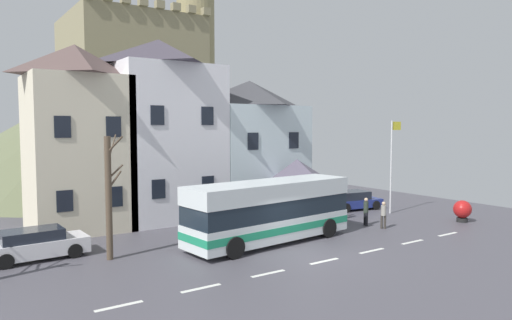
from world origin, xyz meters
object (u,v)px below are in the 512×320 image
(flagpole, at_px, (392,159))
(townhouse_01, at_px, (160,129))
(parked_car_01, at_px, (36,244))
(harbour_buoy, at_px, (462,210))
(pedestrian_01, at_px, (366,211))
(townhouse_00, at_px, (77,138))
(transit_bus, at_px, (270,212))
(pedestrian_02, at_px, (383,213))
(bus_shelter, at_px, (297,170))
(pedestrian_03, at_px, (343,206))
(pedestrian_00, at_px, (317,210))
(parked_car_00, at_px, (352,200))
(public_bench, at_px, (249,208))
(hilltop_castle, at_px, (132,118))
(bare_tree_00, at_px, (109,196))
(townhouse_02, at_px, (250,145))

(flagpole, bearing_deg, townhouse_01, 149.67)
(parked_car_01, xyz_separation_m, flagpole, (21.68, -1.58, 2.99))
(harbour_buoy, bearing_deg, pedestrian_01, 154.68)
(townhouse_00, height_order, transit_bus, townhouse_00)
(townhouse_01, bearing_deg, parked_car_01, -143.80)
(townhouse_01, relative_size, pedestrian_02, 7.28)
(bus_shelter, height_order, pedestrian_03, bus_shelter)
(parked_car_01, height_order, pedestrian_00, pedestrian_00)
(parked_car_00, height_order, parked_car_01, parked_car_01)
(transit_bus, distance_m, public_bench, 7.31)
(transit_bus, height_order, pedestrian_01, transit_bus)
(hilltop_castle, xyz_separation_m, flagpole, (7.84, -28.49, -3.06))
(parked_car_01, height_order, harbour_buoy, parked_car_01)
(pedestrian_03, xyz_separation_m, harbour_buoy, (5.45, -4.74, -0.11))
(pedestrian_00, bearing_deg, bus_shelter, 84.63)
(parked_car_01, bearing_deg, hilltop_castle, 60.21)
(townhouse_01, xyz_separation_m, parked_car_01, (-8.43, -6.17, -5.01))
(pedestrian_02, bearing_deg, pedestrian_00, 128.79)
(transit_bus, bearing_deg, pedestrian_01, -4.61)
(hilltop_castle, xyz_separation_m, bus_shelter, (1.48, -26.25, -3.64))
(transit_bus, height_order, flagpole, flagpole)
(pedestrian_03, distance_m, flagpole, 5.03)
(bare_tree_00, bearing_deg, harbour_buoy, -11.37)
(parked_car_00, bearing_deg, transit_bus, -148.60)
(townhouse_01, distance_m, bare_tree_00, 10.29)
(townhouse_02, xyz_separation_m, bus_shelter, (0.34, -4.93, -1.46))
(townhouse_01, xyz_separation_m, public_bench, (4.86, -3.04, -5.21))
(townhouse_00, xyz_separation_m, townhouse_01, (5.35, 0.93, 0.48))
(parked_car_01, height_order, flagpole, flagpole)
(hilltop_castle, relative_size, parked_car_00, 10.23)
(pedestrian_00, relative_size, public_bench, 1.08)
(bus_shelter, height_order, pedestrian_01, bus_shelter)
(townhouse_00, xyz_separation_m, bare_tree_00, (-0.39, -7.12, -2.38))
(bus_shelter, bearing_deg, harbour_buoy, -40.91)
(townhouse_02, bearing_deg, public_bench, -124.58)
(bus_shelter, distance_m, harbour_buoy, 10.37)
(townhouse_00, relative_size, bare_tree_00, 1.89)
(pedestrian_01, distance_m, bare_tree_00, 14.86)
(parked_car_00, distance_m, parked_car_01, 20.63)
(public_bench, distance_m, harbour_buoy, 13.27)
(pedestrian_01, distance_m, harbour_buoy, 6.21)
(flagpole, bearing_deg, transit_bus, -170.79)
(pedestrian_00, bearing_deg, pedestrian_02, -51.21)
(hilltop_castle, xyz_separation_m, pedestrian_01, (3.51, -30.21, -5.88))
(hilltop_castle, distance_m, flagpole, 29.70)
(pedestrian_01, height_order, bare_tree_00, bare_tree_00)
(flagpole, relative_size, bare_tree_00, 1.13)
(pedestrian_03, bearing_deg, pedestrian_01, -94.47)
(hilltop_castle, bearing_deg, townhouse_01, -104.62)
(townhouse_01, relative_size, pedestrian_00, 7.33)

